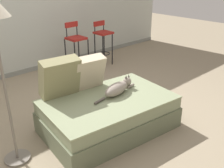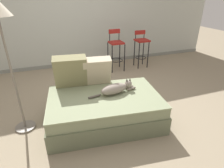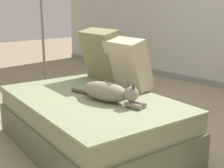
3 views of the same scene
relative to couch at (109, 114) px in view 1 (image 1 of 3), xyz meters
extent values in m
plane|color=gray|center=(0.00, 0.40, -0.22)|extent=(16.00, 16.00, 0.00)
cube|color=#B7BCB2|center=(0.00, 2.65, 1.08)|extent=(8.00, 0.10, 2.60)
cube|color=gray|center=(0.00, 2.60, -0.18)|extent=(8.00, 0.02, 0.09)
cube|color=#636B50|center=(0.00, 0.00, -0.09)|extent=(1.71, 1.21, 0.27)
cube|color=gray|center=(0.00, 0.00, 0.13)|extent=(1.67, 1.16, 0.17)
cube|color=#98A47B|center=(0.00, 0.00, 0.21)|extent=(1.68, 1.17, 0.02)
cube|color=#847F56|center=(-0.39, 0.46, 0.47)|extent=(0.51, 0.34, 0.51)
cube|color=beige|center=(0.01, 0.41, 0.44)|extent=(0.46, 0.31, 0.46)
ellipsoid|color=gray|center=(0.16, 0.02, 0.29)|extent=(0.44, 0.24, 0.15)
sphere|color=gray|center=(0.40, 0.07, 0.31)|extent=(0.11, 0.11, 0.11)
cone|color=#544C44|center=(0.37, 0.07, 0.38)|extent=(0.03, 0.03, 0.04)
cone|color=#544C44|center=(0.42, 0.07, 0.38)|extent=(0.03, 0.03, 0.04)
cylinder|color=gray|center=(0.44, 0.04, 0.24)|extent=(0.14, 0.06, 0.04)
cylinder|color=gray|center=(0.43, 0.10, 0.24)|extent=(0.14, 0.06, 0.04)
cylinder|color=#544C44|center=(-0.14, 0.00, 0.23)|extent=(0.18, 0.06, 0.03)
cylinder|color=black|center=(0.75, 1.77, 0.11)|extent=(0.02, 0.02, 0.67)
cylinder|color=black|center=(1.06, 1.77, 0.11)|extent=(0.02, 0.02, 0.67)
cylinder|color=black|center=(0.75, 2.08, 0.11)|extent=(0.02, 0.02, 0.67)
cylinder|color=black|center=(1.06, 2.08, 0.11)|extent=(0.02, 0.02, 0.67)
torus|color=black|center=(0.91, 1.92, 0.03)|extent=(0.34, 0.34, 0.02)
cube|color=maroon|center=(0.91, 1.92, 0.47)|extent=(0.32, 0.32, 0.04)
cylinder|color=black|center=(0.79, 2.05, 0.58)|extent=(0.02, 0.02, 0.26)
cylinder|color=black|center=(1.03, 2.05, 0.58)|extent=(0.02, 0.02, 0.26)
cube|color=maroon|center=(0.91, 2.05, 0.71)|extent=(0.28, 0.03, 0.10)
cylinder|color=black|center=(1.47, 1.79, 0.11)|extent=(0.02, 0.02, 0.67)
cylinder|color=black|center=(1.73, 1.79, 0.11)|extent=(0.02, 0.02, 0.67)
cylinder|color=black|center=(1.47, 2.05, 0.11)|extent=(0.02, 0.02, 0.67)
cylinder|color=black|center=(1.73, 2.05, 0.11)|extent=(0.02, 0.02, 0.67)
torus|color=black|center=(1.60, 1.92, 0.02)|extent=(0.28, 0.28, 0.02)
cube|color=maroon|center=(1.60, 1.92, 0.47)|extent=(0.32, 0.32, 0.04)
cylinder|color=black|center=(1.48, 2.05, 0.54)|extent=(0.02, 0.02, 0.19)
cylinder|color=black|center=(1.72, 2.05, 0.54)|extent=(0.02, 0.02, 0.19)
cube|color=maroon|center=(1.60, 2.05, 0.64)|extent=(0.28, 0.03, 0.10)
cylinder|color=slate|center=(-1.13, 0.24, -0.21)|extent=(0.28, 0.28, 0.02)
cylinder|color=slate|center=(-1.13, 0.24, 0.54)|extent=(0.03, 0.03, 1.53)
camera|label=1|loc=(-1.93, -2.15, 1.69)|focal=42.00mm
camera|label=2|loc=(-0.68, -2.22, 1.54)|focal=30.00mm
camera|label=3|loc=(1.92, -1.50, 0.93)|focal=50.00mm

